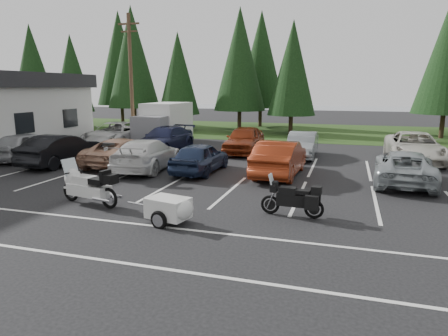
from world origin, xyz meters
TOP-DOWN VIEW (x-y plane):
  - ground at (0.00, 0.00)m, footprint 120.00×120.00m
  - grass_strip at (0.00, 24.00)m, footprint 80.00×16.00m
  - lake_water at (4.00, 55.00)m, footprint 70.00×50.00m
  - utility_pole at (-10.00, 12.00)m, footprint 1.60×0.26m
  - box_truck at (-8.00, 12.50)m, footprint 2.40×5.60m
  - stall_markings at (0.00, 2.00)m, footprint 32.00×16.00m
  - conifer_0 at (-28.00, 22.50)m, footprint 4.58×4.58m
  - conifer_1 at (-22.00, 21.20)m, footprint 3.96×3.96m
  - conifer_2 at (-16.00, 22.80)m, footprint 5.10×5.10m
  - conifer_3 at (-10.50, 21.40)m, footprint 3.87×3.87m
  - conifer_4 at (-5.00, 22.90)m, footprint 4.80×4.80m
  - conifer_5 at (0.00, 21.60)m, footprint 4.14×4.14m
  - conifer_back_a at (-20.00, 27.00)m, footprint 5.28×5.28m
  - conifer_back_b at (-4.00, 27.50)m, footprint 4.97×4.97m
  - car_near_0 at (-12.51, 4.44)m, footprint 2.30×4.77m
  - car_near_1 at (-9.52, 3.70)m, footprint 1.89×4.94m
  - car_near_2 at (-6.30, 4.51)m, footprint 2.43×5.18m
  - car_near_3 at (-4.59, 3.88)m, footprint 2.63×5.43m
  - car_near_4 at (-1.85, 4.01)m, footprint 1.85×4.33m
  - car_near_5 at (1.89, 4.48)m, footprint 1.92×5.04m
  - car_near_6 at (7.18, 4.46)m, footprint 2.71×5.23m
  - car_far_0 at (-10.47, 10.34)m, footprint 3.32×6.26m
  - car_far_1 at (-6.35, 9.53)m, footprint 2.52×5.46m
  - car_far_2 at (-1.28, 10.26)m, footprint 2.12×4.95m
  - car_far_3 at (2.32, 9.79)m, footprint 1.56×4.43m
  - car_far_4 at (8.33, 10.12)m, footprint 2.74×5.85m
  - touring_motorcycle at (-3.63, -2.18)m, footprint 2.97×1.45m
  - cargo_trailer at (-0.17, -3.17)m, footprint 1.93×1.34m
  - adventure_motorcycle at (3.25, -1.36)m, footprint 2.25×0.89m

SIDE VIEW (x-z plane):
  - ground at x=0.00m, z-range 0.00..0.00m
  - lake_water at x=4.00m, z-range -0.01..0.01m
  - stall_markings at x=0.00m, z-range 0.00..0.01m
  - grass_strip at x=0.00m, z-range 0.00..0.01m
  - cargo_trailer at x=-0.17m, z-range 0.00..0.81m
  - adventure_motorcycle at x=3.25m, z-range 0.00..1.35m
  - car_near_6 at x=7.18m, z-range 0.00..1.41m
  - car_near_2 at x=-6.30m, z-range 0.00..1.43m
  - car_near_4 at x=-1.85m, z-range 0.00..1.46m
  - car_far_3 at x=2.32m, z-range 0.00..1.46m
  - car_near_3 at x=-4.59m, z-range 0.00..1.52m
  - car_far_1 at x=-6.35m, z-range 0.00..1.54m
  - car_near_0 at x=-12.51m, z-range 0.00..1.57m
  - touring_motorcycle at x=-3.63m, z-range 0.00..1.58m
  - car_near_1 at x=-9.52m, z-range 0.00..1.61m
  - car_far_4 at x=8.33m, z-range 0.00..1.62m
  - car_near_5 at x=1.89m, z-range 0.00..1.64m
  - car_far_2 at x=-1.28m, z-range 0.00..1.67m
  - car_far_0 at x=-10.47m, z-range 0.00..1.67m
  - box_truck at x=-8.00m, z-range 0.00..2.90m
  - utility_pole at x=-10.00m, z-range 0.20..9.20m
  - conifer_3 at x=-10.50m, z-range 0.76..9.78m
  - conifer_1 at x=-22.00m, z-range 0.78..10.00m
  - conifer_5 at x=0.00m, z-range 0.81..10.45m
  - conifer_0 at x=-28.00m, z-range 0.90..11.56m
  - conifer_4 at x=-5.00m, z-range 0.95..12.12m
  - conifer_back_b at x=-4.00m, z-range 0.98..12.56m
  - conifer_2 at x=-16.00m, z-range 1.01..12.90m
  - conifer_back_a at x=-20.00m, z-range 1.04..13.34m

